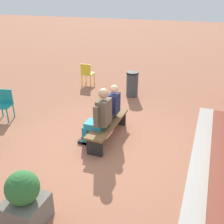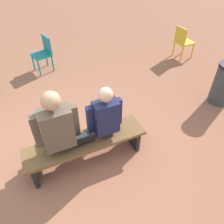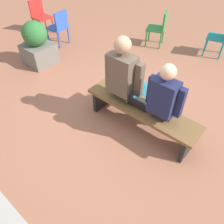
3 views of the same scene
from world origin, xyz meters
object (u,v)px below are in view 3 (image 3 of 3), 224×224
at_px(plastic_chair_by_pillar, 159,26).
at_px(plastic_chair_mid_courtyard, 221,35).
at_px(person_student, 165,101).
at_px(plastic_chair_far_left, 59,26).
at_px(bench, 141,111).
at_px(planter, 37,45).
at_px(laptop, 139,103).
at_px(plastic_chair_near_bench_right, 40,14).
at_px(person_adult, 126,78).

bearing_deg(plastic_chair_by_pillar, plastic_chair_mid_courtyard, -161.07).
xyz_separation_m(person_student, plastic_chair_far_left, (3.55, -1.06, -0.22)).
distance_m(person_student, plastic_chair_far_left, 3.71).
xyz_separation_m(bench, planter, (2.87, -0.22, 0.08)).
height_order(person_student, laptop, person_student).
bearing_deg(planter, plastic_chair_near_bench_right, -38.20).
bearing_deg(plastic_chair_by_pillar, laptop, 115.61).
bearing_deg(plastic_chair_by_pillar, bench, 116.40).
bearing_deg(plastic_chair_mid_courtyard, person_student, 95.61).
relative_size(bench, plastic_chair_by_pillar, 2.14).
xyz_separation_m(laptop, plastic_chair_mid_courtyard, (-0.05, -3.16, -0.02)).
distance_m(bench, plastic_chair_near_bench_right, 4.44).
xyz_separation_m(person_adult, plastic_chair_mid_courtyard, (-0.37, -3.07, -0.27)).
distance_m(person_student, plastic_chair_by_pillar, 3.10).
bearing_deg(plastic_chair_mid_courtyard, person_adult, 83.09).
xyz_separation_m(bench, plastic_chair_near_bench_right, (4.24, -1.30, 0.13)).
xyz_separation_m(person_student, person_adult, (0.67, -0.01, 0.06)).
height_order(plastic_chair_near_bench_right, plastic_chair_mid_courtyard, same).
relative_size(person_student, laptop, 4.05).
xyz_separation_m(laptop, plastic_chair_far_left, (3.19, -1.14, -0.02)).
distance_m(person_adult, plastic_chair_far_left, 3.07).
xyz_separation_m(plastic_chair_by_pillar, planter, (1.54, 2.46, -0.04)).
bearing_deg(plastic_chair_far_left, laptop, 160.36).
distance_m(laptop, plastic_chair_near_bench_right, 4.40).
xyz_separation_m(plastic_chair_far_left, plastic_chair_mid_courtyard, (-3.25, -2.02, 0.00)).
relative_size(plastic_chair_by_pillar, plastic_chair_far_left, 1.00).
bearing_deg(bench, plastic_chair_far_left, -19.23).
bearing_deg(plastic_chair_far_left, person_student, 163.33).
distance_m(bench, person_adult, 0.54).
height_order(plastic_chair_mid_courtyard, planter, planter).
distance_m(person_adult, laptop, 0.42).
bearing_deg(planter, plastic_chair_mid_courtyard, -134.64).
bearing_deg(laptop, planter, -4.77).
bearing_deg(person_student, planter, -2.87).
relative_size(person_adult, laptop, 4.48).
bearing_deg(plastic_chair_mid_courtyard, planter, 45.36).
relative_size(laptop, planter, 0.34).
bearing_deg(plastic_chair_by_pillar, person_adult, 110.46).
xyz_separation_m(laptop, plastic_chair_near_bench_right, (4.20, -1.31, -0.02)).
xyz_separation_m(laptop, plastic_chair_by_pillar, (1.29, -2.70, -0.02)).
bearing_deg(plastic_chair_mid_courtyard, bench, 89.74).
height_order(person_student, plastic_chair_by_pillar, person_student).
height_order(plastic_chair_far_left, planter, planter).
bearing_deg(person_adult, planter, -3.45).
bearing_deg(person_adult, bench, 168.52).
distance_m(plastic_chair_mid_courtyard, planter, 4.11).
xyz_separation_m(person_student, plastic_chair_by_pillar, (1.65, -2.62, -0.22)).
bearing_deg(planter, plastic_chair_far_left, -68.28).
xyz_separation_m(bench, person_student, (-0.32, -0.06, 0.34)).
xyz_separation_m(plastic_chair_by_pillar, plastic_chair_far_left, (1.90, 1.56, 0.00)).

